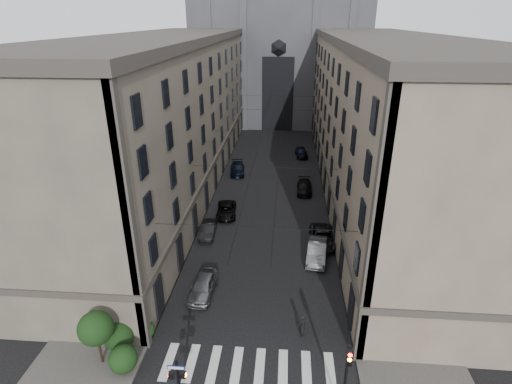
% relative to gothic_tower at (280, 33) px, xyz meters
% --- Properties ---
extents(sidewalk_left, '(7.00, 80.00, 0.15)m').
position_rel_gothic_tower_xyz_m(sidewalk_left, '(-10.50, -38.96, -17.72)').
color(sidewalk_left, '#383533').
rests_on(sidewalk_left, ground).
extents(sidewalk_right, '(7.00, 80.00, 0.15)m').
position_rel_gothic_tower_xyz_m(sidewalk_right, '(10.50, -38.96, -17.72)').
color(sidewalk_right, '#383533').
rests_on(sidewalk_right, ground).
extents(zebra_crossing, '(11.00, 3.20, 0.01)m').
position_rel_gothic_tower_xyz_m(zebra_crossing, '(0.00, -69.96, -17.79)').
color(zebra_crossing, beige).
rests_on(zebra_crossing, ground).
extents(building_left, '(13.60, 60.60, 18.85)m').
position_rel_gothic_tower_xyz_m(building_left, '(-13.44, -38.96, -8.45)').
color(building_left, '#4B433A').
rests_on(building_left, ground).
extents(building_right, '(13.60, 60.60, 18.85)m').
position_rel_gothic_tower_xyz_m(building_right, '(13.44, -38.96, -8.45)').
color(building_right, brown).
rests_on(building_right, ground).
extents(gothic_tower, '(35.00, 23.00, 58.00)m').
position_rel_gothic_tower_xyz_m(gothic_tower, '(0.00, 0.00, 0.00)').
color(gothic_tower, '#2D2D33').
rests_on(gothic_tower, ground).
extents(pedestrian_signal_left, '(1.02, 0.38, 4.00)m').
position_rel_gothic_tower_xyz_m(pedestrian_signal_left, '(-3.51, -73.46, -15.48)').
color(pedestrian_signal_left, black).
rests_on(pedestrian_signal_left, ground).
extents(traffic_light_right, '(0.34, 0.50, 5.20)m').
position_rel_gothic_tower_xyz_m(traffic_light_right, '(5.60, -73.04, -14.51)').
color(traffic_light_right, black).
rests_on(traffic_light_right, ground).
extents(shrub_cluster, '(3.90, 4.40, 3.90)m').
position_rel_gothic_tower_xyz_m(shrub_cluster, '(-8.72, -69.95, -16.00)').
color(shrub_cluster, black).
rests_on(shrub_cluster, sidewalk_left).
extents(tram_wires, '(14.00, 60.00, 0.43)m').
position_rel_gothic_tower_xyz_m(tram_wires, '(0.00, -39.33, -10.55)').
color(tram_wires, black).
rests_on(tram_wires, ground).
extents(car_left_near, '(2.06, 4.59, 1.53)m').
position_rel_gothic_tower_xyz_m(car_left_near, '(-4.35, -62.87, -17.03)').
color(car_left_near, slate).
rests_on(car_left_near, ground).
extents(car_left_midnear, '(1.57, 4.08, 1.33)m').
position_rel_gothic_tower_xyz_m(car_left_midnear, '(-5.74, -53.50, -17.14)').
color(car_left_midnear, black).
rests_on(car_left_midnear, ground).
extents(car_left_midfar, '(2.60, 4.87, 1.30)m').
position_rel_gothic_tower_xyz_m(car_left_midfar, '(-4.55, -48.78, -17.15)').
color(car_left_midfar, black).
rests_on(car_left_midfar, ground).
extents(car_left_far, '(2.55, 5.10, 1.42)m').
position_rel_gothic_tower_xyz_m(car_left_far, '(-4.93, -35.47, -17.09)').
color(car_left_far, black).
rests_on(car_left_far, ground).
extents(car_right_near, '(2.23, 5.01, 1.60)m').
position_rel_gothic_tower_xyz_m(car_right_near, '(5.13, -56.92, -17.00)').
color(car_right_near, gray).
rests_on(car_right_near, ground).
extents(car_right_midnear, '(2.42, 5.18, 1.43)m').
position_rel_gothic_tower_xyz_m(car_right_midnear, '(5.82, -54.11, -17.08)').
color(car_right_midnear, black).
rests_on(car_right_midnear, ground).
extents(car_right_midfar, '(2.00, 4.71, 1.36)m').
position_rel_gothic_tower_xyz_m(car_right_midfar, '(4.47, -41.42, -17.12)').
color(car_right_midfar, black).
rests_on(car_right_midfar, ground).
extents(car_right_far, '(2.19, 4.51, 1.48)m').
position_rel_gothic_tower_xyz_m(car_right_far, '(4.46, -27.06, -17.06)').
color(car_right_far, black).
rests_on(car_right_far, ground).
extents(pedestrian, '(0.50, 0.71, 1.85)m').
position_rel_gothic_tower_xyz_m(pedestrian, '(3.55, -66.96, -16.88)').
color(pedestrian, black).
rests_on(pedestrian, ground).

